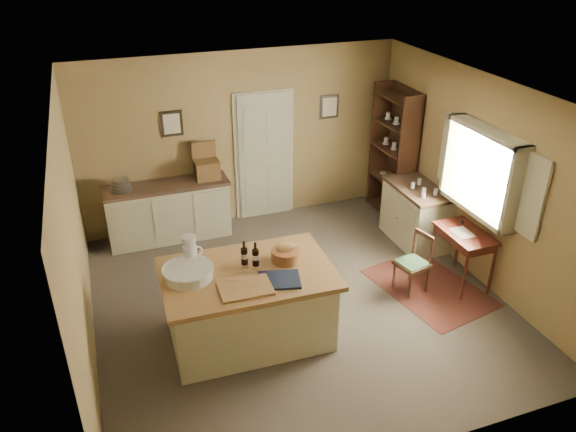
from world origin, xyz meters
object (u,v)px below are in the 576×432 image
Objects in this scene: work_island at (248,303)px; shelving_unit at (396,153)px; sideboard at (169,210)px; desk_chair at (412,264)px; writing_desk at (464,239)px; right_cabinet at (416,214)px.

shelving_unit is at bearing 37.89° from work_island.
work_island is at bearing -143.94° from shelving_unit.
work_island reaches higher than sideboard.
shelving_unit is (0.88, 2.09, 0.65)m from desk_chair.
work_island is 1.05× the size of sideboard.
writing_desk is 0.73× the size of right_cabinet.
shelving_unit reaches higher than work_island.
writing_desk is 1.18m from right_cabinet.
work_island is at bearing -79.96° from sideboard.
sideboard reaches higher than writing_desk.
right_cabinet is (-0.00, 1.16, -0.21)m from writing_desk.
writing_desk is 0.39× the size of shelving_unit.
sideboard reaches higher than desk_chair.
desk_chair is at bearing -112.74° from shelving_unit.
desk_chair is (-0.72, 0.05, -0.27)m from writing_desk.
desk_chair is at bearing 6.82° from work_island.
shelving_unit is (0.16, 0.98, 0.59)m from right_cabinet.
sideboard is 3.71m from right_cabinet.
desk_chair is (2.27, 0.20, -0.08)m from work_island.
work_island is 3.93m from shelving_unit.
work_island is 3.00m from writing_desk.
work_island is 2.38× the size of writing_desk.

